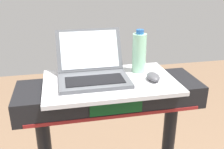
# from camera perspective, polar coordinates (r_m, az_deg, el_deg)

# --- Properties ---
(desk_board) EXTENTS (0.64, 0.40, 0.02)m
(desk_board) POSITION_cam_1_polar(r_m,az_deg,el_deg) (1.25, -0.48, -1.71)
(desk_board) COLOR silver
(desk_board) RESTS_ON treadmill_base
(laptop) EXTENTS (0.33, 0.32, 0.22)m
(laptop) POSITION_cam_1_polar(r_m,az_deg,el_deg) (1.25, -4.31, 1.03)
(laptop) COLOR #515459
(laptop) RESTS_ON desk_board
(computer_mouse) EXTENTS (0.07, 0.10, 0.03)m
(computer_mouse) POSITION_cam_1_polar(r_m,az_deg,el_deg) (1.26, 9.12, -0.49)
(computer_mouse) COLOR #4C4C51
(computer_mouse) RESTS_ON desk_board
(water_bottle) EXTENTS (0.07, 0.07, 0.22)m
(water_bottle) POSITION_cam_1_polar(r_m,az_deg,el_deg) (1.33, 6.04, 4.91)
(water_bottle) COLOR #9EDBB2
(water_bottle) RESTS_ON desk_board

